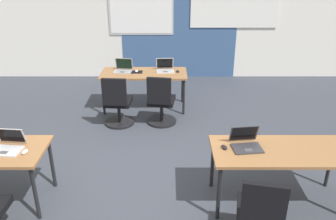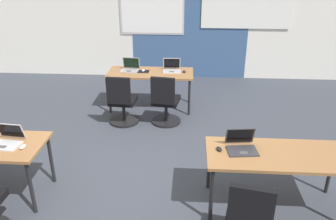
{
  "view_description": "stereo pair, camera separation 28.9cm",
  "coord_description": "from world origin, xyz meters",
  "px_view_note": "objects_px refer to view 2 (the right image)",
  "views": [
    {
      "loc": [
        0.45,
        -3.98,
        2.74
      ],
      "look_at": [
        0.46,
        0.26,
        0.83
      ],
      "focal_mm": 36.93,
      "sensor_mm": 36.0,
      "label": 1
    },
    {
      "loc": [
        0.74,
        -3.97,
        2.74
      ],
      "look_at": [
        0.46,
        0.26,
        0.83
      ],
      "focal_mm": 36.93,
      "sensor_mm": 36.0,
      "label": 2
    }
  ],
  "objects_px": {
    "laptop_near_left_inner": "(7,140)",
    "laptop_near_right_inner": "(241,146)",
    "desk_near_right": "(278,158)",
    "chair_far_right": "(165,104)",
    "mouse_near_right_inner": "(219,149)",
    "laptop_far_right": "(172,68)",
    "chair_far_left": "(122,104)",
    "mouse_near_left_inner": "(23,147)",
    "mouse_far_right": "(184,72)",
    "laptop_far_left": "(130,68)",
    "desk_far_center": "(151,75)",
    "mouse_far_left": "(143,70)"
  },
  "relations": [
    {
      "from": "laptop_far_left",
      "to": "desk_near_right",
      "type": "bearing_deg",
      "value": -46.46
    },
    {
      "from": "desk_far_center",
      "to": "laptop_near_right_inner",
      "type": "bearing_deg",
      "value": -63.81
    },
    {
      "from": "laptop_near_left_inner",
      "to": "chair_far_right",
      "type": "bearing_deg",
      "value": 56.54
    },
    {
      "from": "desk_far_center",
      "to": "mouse_near_left_inner",
      "type": "distance_m",
      "value": 3.09
    },
    {
      "from": "desk_near_right",
      "to": "desk_far_center",
      "type": "height_order",
      "value": "same"
    },
    {
      "from": "laptop_far_left",
      "to": "laptop_near_left_inner",
      "type": "xyz_separation_m",
      "value": [
        -0.97,
        -2.86,
        -0.0
      ]
    },
    {
      "from": "laptop_far_left",
      "to": "chair_far_right",
      "type": "bearing_deg",
      "value": -40.28
    },
    {
      "from": "chair_far_right",
      "to": "mouse_far_right",
      "type": "bearing_deg",
      "value": -104.32
    },
    {
      "from": "desk_far_center",
      "to": "mouse_far_right",
      "type": "relative_size",
      "value": 15.08
    },
    {
      "from": "desk_far_center",
      "to": "laptop_far_right",
      "type": "relative_size",
      "value": 4.64
    },
    {
      "from": "mouse_far_right",
      "to": "chair_far_right",
      "type": "xyz_separation_m",
      "value": [
        -0.31,
        -0.73,
        -0.36
      ]
    },
    {
      "from": "laptop_far_left",
      "to": "mouse_near_left_inner",
      "type": "bearing_deg",
      "value": -97.49
    },
    {
      "from": "mouse_far_left",
      "to": "laptop_near_right_inner",
      "type": "distance_m",
      "value": 3.13
    },
    {
      "from": "desk_near_right",
      "to": "laptop_far_right",
      "type": "distance_m",
      "value": 3.2
    },
    {
      "from": "desk_near_right",
      "to": "mouse_near_right_inner",
      "type": "xyz_separation_m",
      "value": [
        -0.66,
        0.03,
        0.08
      ]
    },
    {
      "from": "desk_near_right",
      "to": "chair_far_left",
      "type": "height_order",
      "value": "chair_far_left"
    },
    {
      "from": "laptop_far_left",
      "to": "chair_far_left",
      "type": "bearing_deg",
      "value": -84.56
    },
    {
      "from": "desk_near_right",
      "to": "mouse_near_right_inner",
      "type": "height_order",
      "value": "mouse_near_right_inner"
    },
    {
      "from": "chair_far_left",
      "to": "mouse_near_left_inner",
      "type": "height_order",
      "value": "chair_far_left"
    },
    {
      "from": "laptop_near_left_inner",
      "to": "mouse_near_right_inner",
      "type": "relative_size",
      "value": 3.2
    },
    {
      "from": "chair_far_right",
      "to": "mouse_near_right_inner",
      "type": "relative_size",
      "value": 8.22
    },
    {
      "from": "laptop_near_left_inner",
      "to": "laptop_near_right_inner",
      "type": "xyz_separation_m",
      "value": [
        2.71,
        0.05,
        0.0
      ]
    },
    {
      "from": "desk_far_center",
      "to": "chair_far_left",
      "type": "bearing_deg",
      "value": -118.87
    },
    {
      "from": "laptop_far_right",
      "to": "mouse_near_left_inner",
      "type": "relative_size",
      "value": 3.26
    },
    {
      "from": "desk_near_right",
      "to": "mouse_near_left_inner",
      "type": "relative_size",
      "value": 15.12
    },
    {
      "from": "chair_far_right",
      "to": "mouse_far_left",
      "type": "xyz_separation_m",
      "value": [
        -0.47,
        0.73,
        0.36
      ]
    },
    {
      "from": "mouse_far_right",
      "to": "mouse_far_left",
      "type": "bearing_deg",
      "value": 179.91
    },
    {
      "from": "laptop_far_right",
      "to": "mouse_far_left",
      "type": "xyz_separation_m",
      "value": [
        -0.54,
        -0.07,
        -0.03
      ]
    },
    {
      "from": "mouse_near_left_inner",
      "to": "laptop_far_right",
      "type": "bearing_deg",
      "value": 62.59
    },
    {
      "from": "chair_far_right",
      "to": "laptop_far_right",
      "type": "bearing_deg",
      "value": -86.36
    },
    {
      "from": "laptop_near_right_inner",
      "to": "laptop_far_left",
      "type": "bearing_deg",
      "value": 114.8
    },
    {
      "from": "desk_far_center",
      "to": "chair_far_right",
      "type": "height_order",
      "value": "chair_far_right"
    },
    {
      "from": "laptop_far_right",
      "to": "laptop_near_right_inner",
      "type": "relative_size",
      "value": 0.95
    },
    {
      "from": "laptop_near_left_inner",
      "to": "laptop_near_right_inner",
      "type": "relative_size",
      "value": 0.98
    },
    {
      "from": "mouse_far_left",
      "to": "laptop_far_left",
      "type": "bearing_deg",
      "value": 169.71
    },
    {
      "from": "chair_far_right",
      "to": "laptop_far_left",
      "type": "bearing_deg",
      "value": -38.7
    },
    {
      "from": "laptop_near_left_inner",
      "to": "desk_near_right",
      "type": "bearing_deg",
      "value": 5.39
    },
    {
      "from": "chair_far_left",
      "to": "mouse_near_right_inner",
      "type": "distance_m",
      "value": 2.54
    },
    {
      "from": "chair_far_right",
      "to": "laptop_near_left_inner",
      "type": "distance_m",
      "value": 2.71
    },
    {
      "from": "chair_far_right",
      "to": "mouse_near_left_inner",
      "type": "bearing_deg",
      "value": 64.16
    },
    {
      "from": "desk_near_right",
      "to": "laptop_far_left",
      "type": "distance_m",
      "value": 3.59
    },
    {
      "from": "chair_far_right",
      "to": "mouse_near_left_inner",
      "type": "relative_size",
      "value": 8.7
    },
    {
      "from": "desk_far_center",
      "to": "chair_far_right",
      "type": "distance_m",
      "value": 0.83
    },
    {
      "from": "chair_far_left",
      "to": "laptop_near_right_inner",
      "type": "xyz_separation_m",
      "value": [
        1.76,
        -1.98,
        0.39
      ]
    },
    {
      "from": "desk_far_center",
      "to": "laptop_far_left",
      "type": "xyz_separation_m",
      "value": [
        -0.39,
        0.07,
        0.11
      ]
    },
    {
      "from": "chair_far_right",
      "to": "laptop_far_left",
      "type": "xyz_separation_m",
      "value": [
        -0.72,
        0.78,
        0.39
      ]
    },
    {
      "from": "laptop_near_left_inner",
      "to": "mouse_near_left_inner",
      "type": "xyz_separation_m",
      "value": [
        0.22,
        -0.08,
        -0.03
      ]
    },
    {
      "from": "laptop_near_right_inner",
      "to": "desk_far_center",
      "type": "bearing_deg",
      "value": 109.21
    },
    {
      "from": "desk_near_right",
      "to": "laptop_far_left",
      "type": "xyz_separation_m",
      "value": [
        -2.14,
        2.87,
        0.11
      ]
    },
    {
      "from": "desk_near_right",
      "to": "chair_far_right",
      "type": "distance_m",
      "value": 2.55
    }
  ]
}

